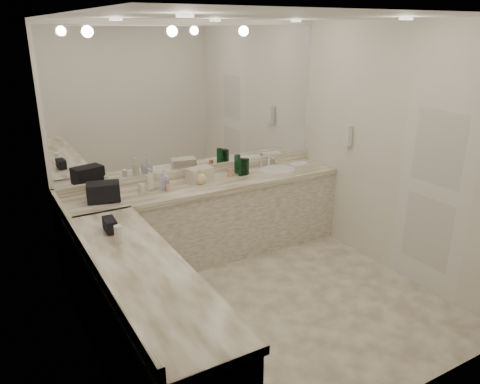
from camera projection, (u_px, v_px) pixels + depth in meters
floor at (265, 304)px, 4.51m from camera, size 3.20×3.20×0.00m
ceiling at (271, 16)px, 3.65m from camera, size 3.20×3.20×0.00m
wall_back at (195, 141)px, 5.30m from camera, size 3.20×0.02×2.60m
wall_left at (79, 209)px, 3.32m from camera, size 0.02×3.00×2.60m
wall_right at (397, 152)px, 4.84m from camera, size 0.02×3.00×2.60m
vanity_back_base at (208, 222)px, 5.35m from camera, size 3.20×0.60×0.84m
vanity_back_top at (208, 185)px, 5.19m from camera, size 3.20×0.64×0.06m
vanity_left_base at (143, 323)px, 3.51m from camera, size 0.60×2.40×0.84m
vanity_left_top at (140, 270)px, 3.36m from camera, size 0.64×2.42×0.06m
backsplash_back at (197, 171)px, 5.40m from camera, size 3.20×0.04×0.10m
backsplash_left at (88, 253)px, 3.44m from camera, size 0.04×3.00×0.10m
mirror_back at (194, 99)px, 5.13m from camera, size 3.12×0.01×1.55m
mirror_left at (73, 144)px, 3.17m from camera, size 0.01×2.92×1.55m
sink at (278, 170)px, 5.64m from camera, size 0.44×0.44×0.03m
faucet at (269, 160)px, 5.79m from camera, size 0.24×0.16×0.14m
wall_phone at (347, 135)px, 5.37m from camera, size 0.06×0.10×0.24m
door at (433, 189)px, 4.50m from camera, size 0.02×0.82×2.10m
black_toiletry_bag at (104, 193)px, 4.58m from camera, size 0.35×0.27×0.18m
black_bag_spill at (110, 225)px, 3.91m from camera, size 0.10×0.20×0.11m
cream_cosmetic_case at (200, 174)px, 5.19m from camera, size 0.31×0.22×0.16m
hand_towel at (300, 165)px, 5.77m from camera, size 0.22×0.15×0.04m
lotion_left at (118, 234)px, 3.71m from camera, size 0.06×0.06×0.14m
soap_bottle_a at (150, 179)px, 4.89m from camera, size 0.10×0.10×0.24m
soap_bottle_b at (164, 179)px, 4.93m from camera, size 0.13×0.13×0.22m
soap_bottle_c at (200, 177)px, 5.09m from camera, size 0.16×0.16×0.17m
green_bottle_0 at (241, 167)px, 5.38m from camera, size 0.06×0.06×0.21m
green_bottle_1 at (246, 166)px, 5.44m from camera, size 0.07×0.07×0.18m
green_bottle_2 at (237, 164)px, 5.48m from camera, size 0.07×0.07×0.22m
green_bottle_3 at (244, 167)px, 5.41m from camera, size 0.07×0.07×0.19m
amenity_bottle_0 at (230, 173)px, 5.36m from camera, size 0.06×0.06×0.09m
amenity_bottle_1 at (168, 187)px, 4.90m from camera, size 0.06×0.06×0.08m
amenity_bottle_2 at (142, 189)px, 4.81m from camera, size 0.06×0.06×0.11m
amenity_bottle_3 at (163, 182)px, 5.07m from camera, size 0.05×0.05×0.07m
amenity_bottle_4 at (118, 191)px, 4.77m from camera, size 0.05×0.05×0.09m
amenity_bottle_5 at (164, 185)px, 4.98m from camera, size 0.05×0.05×0.07m
amenity_bottle_6 at (167, 185)px, 4.89m from camera, size 0.04×0.04×0.13m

